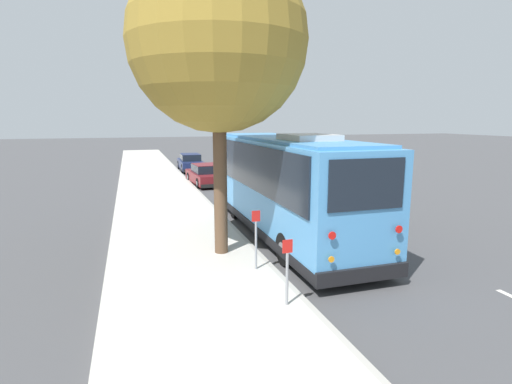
# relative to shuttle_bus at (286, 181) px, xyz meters

# --- Properties ---
(ground_plane) EXTENTS (160.00, 160.00, 0.00)m
(ground_plane) POSITION_rel_shuttle_bus_xyz_m (-0.17, -0.04, -1.90)
(ground_plane) COLOR #474749
(sidewalk_slab) EXTENTS (80.00, 4.13, 0.15)m
(sidewalk_slab) POSITION_rel_shuttle_bus_xyz_m (-0.17, 3.74, -1.83)
(sidewalk_slab) COLOR beige
(sidewalk_slab) RESTS_ON ground
(curb_strip) EXTENTS (80.00, 0.14, 0.15)m
(curb_strip) POSITION_rel_shuttle_bus_xyz_m (-0.17, 1.60, -1.83)
(curb_strip) COLOR #AAA69D
(curb_strip) RESTS_ON ground
(shuttle_bus) EXTENTS (10.01, 2.65, 3.56)m
(shuttle_bus) POSITION_rel_shuttle_bus_xyz_m (0.00, 0.00, 0.00)
(shuttle_bus) COLOR #4C93D1
(shuttle_bus) RESTS_ON ground
(parked_sedan_maroon) EXTENTS (4.47, 1.97, 1.27)m
(parked_sedan_maroon) POSITION_rel_shuttle_bus_xyz_m (11.69, 0.62, -1.32)
(parked_sedan_maroon) COLOR maroon
(parked_sedan_maroon) RESTS_ON ground
(parked_sedan_navy) EXTENTS (4.51, 1.76, 1.33)m
(parked_sedan_navy) POSITION_rel_shuttle_bus_xyz_m (18.67, 0.57, -1.28)
(parked_sedan_navy) COLOR #19234C
(parked_sedan_navy) RESTS_ON ground
(street_tree) EXTENTS (4.84, 4.84, 9.02)m
(street_tree) POSITION_rel_shuttle_bus_xyz_m (-1.40, 2.62, 4.44)
(street_tree) COLOR brown
(street_tree) RESTS_ON sidewalk_slab
(sign_post_near) EXTENTS (0.06, 0.22, 1.42)m
(sign_post_near) POSITION_rel_shuttle_bus_xyz_m (-5.26, 2.06, -1.02)
(sign_post_near) COLOR gray
(sign_post_near) RESTS_ON sidewalk_slab
(sign_post_far) EXTENTS (0.06, 0.22, 1.55)m
(sign_post_far) POSITION_rel_shuttle_bus_xyz_m (-3.11, 2.06, -0.95)
(sign_post_far) COLOR gray
(sign_post_far) RESTS_ON sidewalk_slab
(lane_stripe_mid) EXTENTS (2.40, 0.14, 0.01)m
(lane_stripe_mid) POSITION_rel_shuttle_bus_xyz_m (-0.98, -3.13, -1.90)
(lane_stripe_mid) COLOR silver
(lane_stripe_mid) RESTS_ON ground
(lane_stripe_ahead) EXTENTS (2.40, 0.14, 0.01)m
(lane_stripe_ahead) POSITION_rel_shuttle_bus_xyz_m (5.02, -3.13, -1.90)
(lane_stripe_ahead) COLOR silver
(lane_stripe_ahead) RESTS_ON ground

